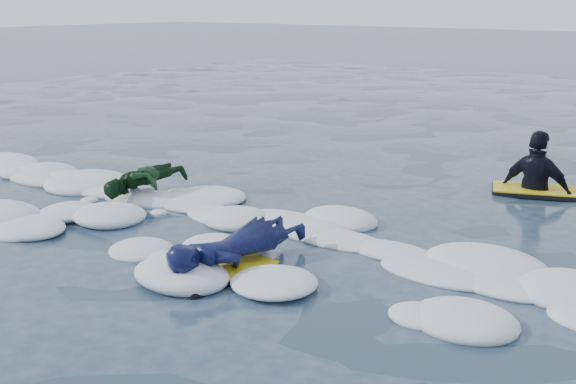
# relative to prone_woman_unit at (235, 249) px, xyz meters

# --- Properties ---
(ground) EXTENTS (120.00, 120.00, 0.00)m
(ground) POSITION_rel_prone_woman_unit_xyz_m (-1.53, -0.32, -0.22)
(ground) COLOR #162B36
(ground) RESTS_ON ground
(foam_band) EXTENTS (12.00, 3.10, 0.30)m
(foam_band) POSITION_rel_prone_woman_unit_xyz_m (-1.53, 0.71, -0.22)
(foam_band) COLOR white
(foam_band) RESTS_ON ground
(prone_woman_unit) EXTENTS (0.74, 1.68, 0.43)m
(prone_woman_unit) POSITION_rel_prone_woman_unit_xyz_m (0.00, 0.00, 0.00)
(prone_woman_unit) COLOR black
(prone_woman_unit) RESTS_ON ground
(prone_child_unit) EXTENTS (0.65, 1.23, 0.46)m
(prone_child_unit) POSITION_rel_prone_woman_unit_xyz_m (-2.57, 1.15, 0.02)
(prone_child_unit) COLOR black
(prone_child_unit) RESTS_ON ground
(waiting_rider_unit) EXTENTS (1.30, 1.01, 1.73)m
(waiting_rider_unit) POSITION_rel_prone_woman_unit_xyz_m (1.39, 4.62, -0.20)
(waiting_rider_unit) COLOR black
(waiting_rider_unit) RESTS_ON ground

